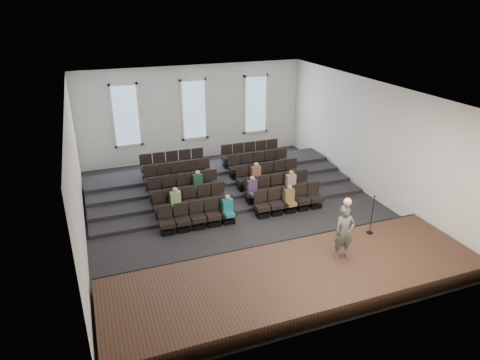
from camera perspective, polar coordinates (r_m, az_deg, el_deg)
name	(u,v)px	position (r m, az deg, el deg)	size (l,w,h in m)	color
ground	(240,213)	(17.58, 0.00, -4.41)	(14.00, 14.00, 0.00)	black
ceiling	(240,91)	(15.89, 0.00, 11.82)	(12.00, 14.00, 0.02)	white
wall_back	(194,113)	(22.99, -6.18, 8.86)	(12.00, 0.04, 5.00)	white
wall_front	(340,247)	(10.90, 13.13, -8.69)	(12.00, 0.04, 5.00)	white
wall_left	(75,176)	(15.66, -21.11, 0.44)	(0.04, 14.00, 5.00)	white
wall_right	(370,139)	(19.39, 17.00, 5.25)	(0.04, 14.00, 5.00)	white
stage	(298,278)	(13.49, 7.77, -12.87)	(11.80, 3.60, 0.50)	#442C1D
stage_lip	(274,249)	(14.79, 4.56, -9.15)	(11.80, 0.06, 0.52)	black
risers	(217,180)	(20.21, -3.13, 0.00)	(11.80, 4.80, 0.60)	black
seating_rows	(228,184)	(18.59, -1.65, -0.48)	(6.80, 4.70, 1.67)	black
windows	(194,110)	(22.88, -6.15, 9.30)	(8.44, 0.10, 3.24)	white
audience	(242,189)	(17.68, 0.33, -1.24)	(5.45, 2.64, 1.10)	#19777E
speaker	(344,232)	(13.81, 13.73, -6.80)	(0.65, 0.43, 1.79)	#54524F
mic_stand	(371,222)	(15.64, 17.07, -5.38)	(0.24, 0.24, 1.45)	black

